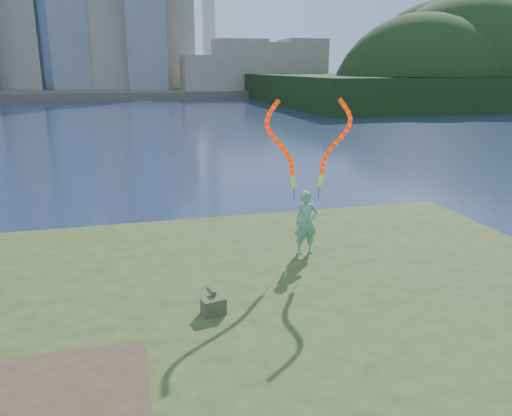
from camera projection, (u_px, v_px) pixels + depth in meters
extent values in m
plane|color=#1B2844|center=(175.00, 329.00, 9.99)|extent=(320.00, 320.00, 0.00)
cube|color=#374719|center=(190.00, 400.00, 7.62)|extent=(20.00, 18.00, 0.30)
cube|color=#374719|center=(187.00, 375.00, 7.83)|extent=(17.00, 15.00, 0.30)
cube|color=#374719|center=(185.00, 354.00, 7.95)|extent=(14.00, 12.00, 0.30)
cube|color=#514C3B|center=(126.00, 91.00, 98.28)|extent=(320.00, 40.00, 1.20)
cube|color=black|center=(486.00, 87.00, 78.69)|extent=(70.00, 42.00, 4.00)
imported|color=#197F46|center=(306.00, 223.00, 11.67)|extent=(0.56, 0.38, 1.51)
cylinder|color=black|center=(294.00, 194.00, 11.52)|extent=(0.02, 0.02, 0.30)
cylinder|color=black|center=(319.00, 192.00, 11.65)|extent=(0.02, 0.02, 0.30)
cube|color=#474D2B|center=(213.00, 306.00, 8.91)|extent=(0.46, 0.35, 0.29)
cylinder|color=#474D2B|center=(211.00, 291.00, 9.04)|extent=(0.15, 0.29, 0.10)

